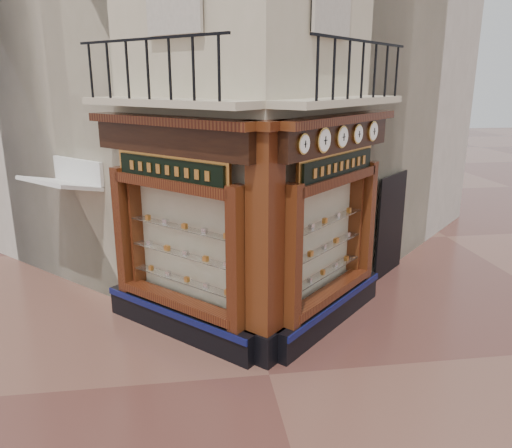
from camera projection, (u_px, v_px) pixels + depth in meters
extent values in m
plane|color=#532D26|center=(269.00, 375.00, 8.00)|extent=(80.00, 80.00, 0.00)
cube|color=beige|center=(230.00, 19.00, 12.20)|extent=(11.31, 11.31, 12.00)
cube|color=beige|center=(137.00, 46.00, 14.36)|extent=(11.31, 11.31, 11.00)
cube|color=beige|center=(304.00, 48.00, 15.02)|extent=(11.31, 11.31, 11.00)
cube|color=black|center=(179.00, 321.00, 9.20)|extent=(2.72, 2.72, 0.55)
cube|color=#0D1141|center=(171.00, 314.00, 8.99)|extent=(2.50, 2.50, 0.12)
cube|color=#351009|center=(237.00, 260.00, 7.97)|extent=(0.37, 0.37, 2.45)
cube|color=#351009|center=(124.00, 230.00, 9.59)|extent=(0.37, 0.37, 2.45)
cube|color=#F7E1BB|center=(188.00, 241.00, 9.04)|extent=(1.80, 1.80, 2.10)
cube|color=black|center=(171.00, 139.00, 8.29)|extent=(2.69, 2.69, 0.50)
cube|color=#351009|center=(167.00, 121.00, 8.15)|extent=(2.86, 2.86, 0.14)
cube|color=black|center=(330.00, 311.00, 9.58)|extent=(2.72, 2.72, 0.55)
cube|color=#0D1141|center=(339.00, 304.00, 9.41)|extent=(2.50, 2.50, 0.12)
cube|color=#351009|center=(291.00, 258.00, 8.09)|extent=(0.37, 0.37, 2.45)
cube|color=#351009|center=(366.00, 221.00, 10.24)|extent=(0.37, 0.37, 2.45)
cube|color=#F7E1BB|center=(317.00, 235.00, 9.36)|extent=(1.80, 1.80, 2.10)
cube|color=black|center=(336.00, 137.00, 8.67)|extent=(2.69, 2.69, 0.50)
cube|color=#351009|center=(341.00, 119.00, 8.55)|extent=(2.86, 2.86, 0.14)
cube|color=black|center=(264.00, 344.00, 8.40)|extent=(0.78, 0.78, 0.55)
cube|color=#351009|center=(265.00, 235.00, 7.87)|extent=(0.64, 0.64, 3.50)
cube|color=#351009|center=(266.00, 125.00, 7.39)|extent=(0.85, 0.85, 0.14)
cube|color=beige|center=(165.00, 103.00, 8.06)|extent=(2.97, 2.97, 0.12)
cube|color=black|center=(146.00, 39.00, 7.54)|extent=(2.36, 2.36, 0.04)
cube|color=beige|center=(343.00, 102.00, 8.46)|extent=(2.97, 2.97, 0.12)
cube|color=black|center=(364.00, 41.00, 8.00)|extent=(2.36, 2.36, 0.04)
cylinder|color=gold|center=(303.00, 144.00, 7.53)|extent=(0.26, 0.26, 0.32)
cylinder|color=white|center=(305.00, 144.00, 7.52)|extent=(0.21, 0.21, 0.27)
cube|color=black|center=(306.00, 144.00, 7.51)|extent=(0.02, 0.02, 0.11)
cube|color=black|center=(306.00, 144.00, 7.51)|extent=(0.06, 0.06, 0.01)
cylinder|color=gold|center=(323.00, 140.00, 8.00)|extent=(0.33, 0.33, 0.41)
cylinder|color=white|center=(325.00, 140.00, 7.99)|extent=(0.27, 0.27, 0.36)
cube|color=black|center=(326.00, 140.00, 7.98)|extent=(0.02, 0.02, 0.14)
cube|color=black|center=(326.00, 140.00, 7.98)|extent=(0.08, 0.08, 0.01)
cylinder|color=gold|center=(342.00, 137.00, 8.49)|extent=(0.30, 0.30, 0.38)
cylinder|color=white|center=(343.00, 137.00, 8.47)|extent=(0.25, 0.25, 0.33)
cube|color=black|center=(344.00, 137.00, 8.46)|extent=(0.02, 0.02, 0.13)
cube|color=black|center=(344.00, 137.00, 8.46)|extent=(0.08, 0.08, 0.01)
cylinder|color=gold|center=(357.00, 134.00, 8.95)|extent=(0.28, 0.28, 0.35)
cylinder|color=white|center=(359.00, 134.00, 8.93)|extent=(0.23, 0.23, 0.30)
cube|color=black|center=(360.00, 134.00, 8.92)|extent=(0.02, 0.02, 0.12)
cube|color=black|center=(360.00, 134.00, 8.92)|extent=(0.07, 0.07, 0.01)
cylinder|color=gold|center=(372.00, 131.00, 9.44)|extent=(0.31, 0.31, 0.38)
cylinder|color=white|center=(374.00, 131.00, 9.42)|extent=(0.25, 0.25, 0.33)
cube|color=black|center=(375.00, 131.00, 9.41)|extent=(0.02, 0.02, 0.13)
cube|color=black|center=(375.00, 131.00, 9.41)|extent=(0.08, 0.08, 0.01)
cube|color=#CC893C|center=(171.00, 169.00, 8.40)|extent=(1.89, 1.89, 0.51)
cube|color=black|center=(169.00, 170.00, 8.37)|extent=(1.77, 1.77, 0.38)
cube|color=#CC893C|center=(337.00, 166.00, 8.79)|extent=(1.90, 1.90, 0.51)
cube|color=black|center=(339.00, 166.00, 8.76)|extent=(1.77, 1.77, 0.38)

